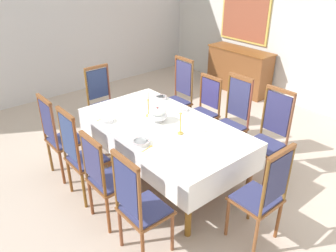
{
  "coord_description": "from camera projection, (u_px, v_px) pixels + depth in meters",
  "views": [
    {
      "loc": [
        2.93,
        -2.56,
        2.71
      ],
      "look_at": [
        0.09,
        -0.18,
        0.78
      ],
      "focal_mm": 36.04,
      "sensor_mm": 36.0,
      "label": 1
    }
  ],
  "objects": [
    {
      "name": "ground",
      "position": [
        174.0,
        171.0,
        4.71
      ],
      "size": [
        7.22,
        6.61,
        0.04
      ],
      "primitive_type": "cube",
      "color": "#BEAB9B"
    },
    {
      "name": "chair_south_b",
      "position": [
        81.0,
        154.0,
        3.93
      ],
      "size": [
        0.44,
        0.42,
        1.18
      ],
      "color": "brown",
      "rests_on": "ground"
    },
    {
      "name": "framed_painting",
      "position": [
        246.0,
        4.0,
        6.83
      ],
      "size": [
        1.2,
        0.05,
        1.49
      ],
      "color": "#D1B251"
    },
    {
      "name": "chair_north_d",
      "position": [
        269.0,
        135.0,
        4.3
      ],
      "size": [
        0.44,
        0.42,
        1.22
      ],
      "rotation": [
        0.0,
        0.0,
        3.14
      ],
      "color": "brown",
      "rests_on": "ground"
    },
    {
      "name": "back_wall",
      "position": [
        321.0,
        16.0,
        5.82
      ],
      "size": [
        7.22,
        0.08,
        3.41
      ],
      "primitive_type": "cube",
      "color": "silver",
      "rests_on": "ground"
    },
    {
      "name": "chair_south_a",
      "position": [
        60.0,
        136.0,
        4.34
      ],
      "size": [
        0.44,
        0.42,
        1.15
      ],
      "color": "brown",
      "rests_on": "ground"
    },
    {
      "name": "left_wall",
      "position": [
        49.0,
        10.0,
        6.39
      ],
      "size": [
        0.08,
        6.61,
        3.41
      ],
      "primitive_type": "cube",
      "color": "silver",
      "rests_on": "ground"
    },
    {
      "name": "dining_table",
      "position": [
        164.0,
        130.0,
        4.28
      ],
      "size": [
        2.23,
        1.21,
        0.76
      ],
      "color": "brown",
      "rests_on": "ground"
    },
    {
      "name": "bowl_near_left",
      "position": [
        141.0,
        142.0,
        3.81
      ],
      "size": [
        0.2,
        0.2,
        0.04
      ],
      "color": "white",
      "rests_on": "tablecloth"
    },
    {
      "name": "spoon_secondary",
      "position": [
        104.0,
        117.0,
        4.41
      ],
      "size": [
        0.05,
        0.18,
        0.01
      ],
      "rotation": [
        0.0,
        0.0,
        0.19
      ],
      "color": "gold",
      "rests_on": "tablecloth"
    },
    {
      "name": "bowl_far_right",
      "position": [
        183.0,
        109.0,
        4.61
      ],
      "size": [
        0.15,
        0.15,
        0.03
      ],
      "color": "white",
      "rests_on": "tablecloth"
    },
    {
      "name": "soup_tureen",
      "position": [
        158.0,
        114.0,
        4.28
      ],
      "size": [
        0.25,
        0.25,
        0.2
      ],
      "color": "white",
      "rests_on": "tablecloth"
    },
    {
      "name": "sideboard",
      "position": [
        239.0,
        70.0,
        7.15
      ],
      "size": [
        1.44,
        0.48,
        0.9
      ],
      "rotation": [
        0.0,
        0.0,
        3.14
      ],
      "color": "brown",
      "rests_on": "ground"
    },
    {
      "name": "spoon_primary",
      "position": [
        149.0,
        147.0,
        3.75
      ],
      "size": [
        0.05,
        0.18,
        0.01
      ],
      "rotation": [
        0.0,
        0.0,
        0.21
      ],
      "color": "gold",
      "rests_on": "tablecloth"
    },
    {
      "name": "chair_north_c",
      "position": [
        232.0,
        119.0,
        4.72
      ],
      "size": [
        0.44,
        0.42,
        1.23
      ],
      "rotation": [
        0.0,
        0.0,
        3.14
      ],
      "color": "brown",
      "rests_on": "ground"
    },
    {
      "name": "chair_south_d",
      "position": [
        139.0,
        205.0,
        3.15
      ],
      "size": [
        0.44,
        0.42,
        1.16
      ],
      "color": "brown",
      "rests_on": "ground"
    },
    {
      "name": "chair_head_east",
      "position": [
        263.0,
        195.0,
        3.29
      ],
      "size": [
        0.42,
        0.44,
        1.16
      ],
      "rotation": [
        0.0,
        0.0,
        1.57
      ],
      "color": "brown",
      "rests_on": "ground"
    },
    {
      "name": "chair_north_b",
      "position": [
        204.0,
        110.0,
        5.1
      ],
      "size": [
        0.44,
        0.42,
        1.08
      ],
      "rotation": [
        0.0,
        0.0,
        3.14
      ],
      "color": "brown",
      "rests_on": "ground"
    },
    {
      "name": "chair_head_west",
      "position": [
        103.0,
        101.0,
        5.36
      ],
      "size": [
        0.42,
        0.44,
        1.13
      ],
      "rotation": [
        0.0,
        0.0,
        -1.57
      ],
      "color": "brown",
      "rests_on": "ground"
    },
    {
      "name": "tablecloth",
      "position": [
        164.0,
        130.0,
        4.28
      ],
      "size": [
        2.25,
        1.23,
        0.35
      ],
      "color": "white",
      "rests_on": "dining_table"
    },
    {
      "name": "candlestick_east",
      "position": [
        181.0,
        122.0,
        3.96
      ],
      "size": [
        0.07,
        0.07,
        0.39
      ],
      "color": "gold",
      "rests_on": "tablecloth"
    },
    {
      "name": "bowl_near_right",
      "position": [
        107.0,
        120.0,
        4.31
      ],
      "size": [
        0.17,
        0.17,
        0.04
      ],
      "color": "white",
      "rests_on": "tablecloth"
    },
    {
      "name": "candlestick_west",
      "position": [
        148.0,
        106.0,
        4.39
      ],
      "size": [
        0.07,
        0.07,
        0.35
      ],
      "color": "gold",
      "rests_on": "tablecloth"
    },
    {
      "name": "bowl_far_left",
      "position": [
        161.0,
        97.0,
        4.97
      ],
      "size": [
        0.17,
        0.17,
        0.04
      ],
      "color": "white",
      "rests_on": "tablecloth"
    },
    {
      "name": "chair_north_a",
      "position": [
        178.0,
        95.0,
        5.49
      ],
      "size": [
        0.44,
        0.42,
        1.22
      ],
      "rotation": [
        0.0,
        0.0,
        3.14
      ],
      "color": "brown",
      "rests_on": "ground"
    },
    {
      "name": "chair_south_c",
      "position": [
        106.0,
        177.0,
        3.58
      ],
      "size": [
        0.44,
        0.42,
        1.1
      ],
      "color": "brown",
      "rests_on": "ground"
    }
  ]
}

